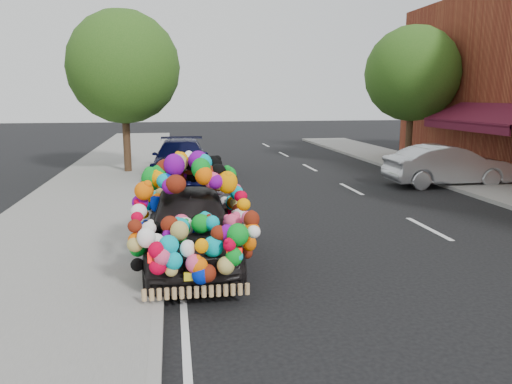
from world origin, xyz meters
The scene contains 9 objects.
ground centered at (0.00, 0.00, 0.00)m, with size 100.00×100.00×0.00m, color black.
sidewalk centered at (-4.30, 0.00, 0.06)m, with size 4.00×60.00×0.12m, color gray.
kerb centered at (-2.35, 0.00, 0.07)m, with size 0.15×60.00×0.13m, color gray.
lane_markings centered at (3.60, 0.00, 0.01)m, with size 6.00×50.00×0.01m, color silver, non-canonical shape.
tree_near_sidewalk centered at (-3.80, 9.50, 4.02)m, with size 4.20×4.20×6.13m.
tree_far_b centered at (8.00, 10.00, 3.89)m, with size 4.00×4.00×5.90m.
plush_art_car centered at (-1.80, -1.46, 1.02)m, with size 1.99×4.20×2.01m.
navy_sedan centered at (-1.80, 8.09, 0.70)m, with size 1.97×4.84×1.41m, color black.
silver_hatchback centered at (7.00, 5.08, 0.68)m, with size 1.44×4.13×1.36m, color #ADAFB4.
Camera 1 is at (-2.09, -10.17, 2.96)m, focal length 35.00 mm.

